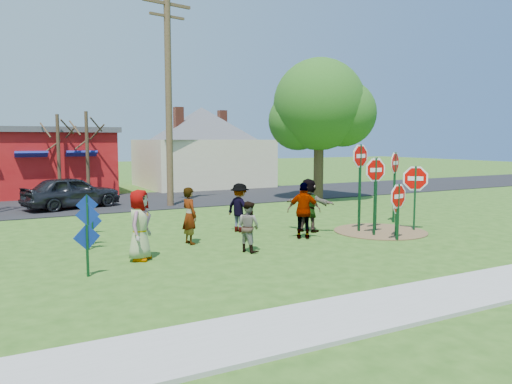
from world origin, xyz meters
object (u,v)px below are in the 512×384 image
at_px(stop_sign_c, 376,177).
at_px(person_b, 189,216).
at_px(utility_pole, 169,94).
at_px(stop_sign_a, 398,200).
at_px(suv, 72,192).
at_px(stop_sign_b, 360,165).
at_px(person_a, 140,225).
at_px(leafy_tree, 321,110).
at_px(stop_sign_d, 395,169).

distance_m(stop_sign_c, person_b, 6.73).
distance_m(person_b, utility_pole, 10.02).
xyz_separation_m(stop_sign_a, utility_pole, (-3.73, 11.32, 4.04)).
height_order(person_b, utility_pole, utility_pole).
relative_size(suv, utility_pole, 0.43).
distance_m(stop_sign_b, utility_pole, 10.65).
distance_m(stop_sign_a, person_a, 8.02).
distance_m(stop_sign_a, person_b, 6.57).
distance_m(stop_sign_a, stop_sign_c, 1.90).
bearing_deg(person_a, suv, 36.22).
distance_m(person_a, leafy_tree, 15.05).
bearing_deg(person_b, stop_sign_b, -106.45).
bearing_deg(stop_sign_a, stop_sign_d, 35.81).
relative_size(stop_sign_b, stop_sign_c, 1.17).
bearing_deg(stop_sign_d, utility_pole, 98.34).
relative_size(stop_sign_d, leafy_tree, 0.39).
height_order(stop_sign_b, leafy_tree, leafy_tree).
bearing_deg(leafy_tree, utility_pole, 168.49).
bearing_deg(person_a, stop_sign_a, -63.83).
distance_m(person_a, suv, 11.33).
relative_size(stop_sign_a, leafy_tree, 0.27).
xyz_separation_m(stop_sign_b, person_a, (-7.83, -0.49, -1.38)).
bearing_deg(stop_sign_d, stop_sign_a, -158.76).
distance_m(stop_sign_a, leafy_tree, 11.08).
xyz_separation_m(stop_sign_a, person_b, (-6.00, 2.64, -0.42)).
bearing_deg(person_a, stop_sign_d, -46.76).
xyz_separation_m(stop_sign_d, utility_pole, (-6.13, 8.62, 3.27)).
bearing_deg(utility_pole, stop_sign_d, -54.58).
bearing_deg(stop_sign_a, leafy_tree, 55.48).
distance_m(stop_sign_a, stop_sign_b, 2.07).
distance_m(stop_sign_b, stop_sign_d, 2.65).
xyz_separation_m(person_a, suv, (-0.14, 11.33, -0.16)).
xyz_separation_m(stop_sign_b, person_b, (-5.93, 0.85, -1.45)).
height_order(stop_sign_b, person_a, stop_sign_b).
distance_m(stop_sign_d, person_b, 8.49).
xyz_separation_m(stop_sign_d, leafy_tree, (1.54, 7.06, 2.68)).
bearing_deg(person_b, utility_pole, -22.93).
height_order(stop_sign_a, utility_pole, utility_pole).
bearing_deg(suv, stop_sign_a, -164.33).
relative_size(stop_sign_d, person_b, 1.64).
xyz_separation_m(stop_sign_b, utility_pole, (-3.66, 9.53, 3.01)).
xyz_separation_m(person_b, utility_pole, (2.27, 8.68, 4.46)).
bearing_deg(person_a, leafy_tree, -18.97).
distance_m(person_a, person_b, 2.33).
distance_m(stop_sign_c, utility_pole, 11.09).
bearing_deg(utility_pole, person_a, -112.61).
distance_m(stop_sign_a, utility_pole, 12.59).
bearing_deg(utility_pole, stop_sign_b, -68.99).
bearing_deg(stop_sign_b, suv, 113.13).
bearing_deg(stop_sign_d, stop_sign_b, 173.17).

